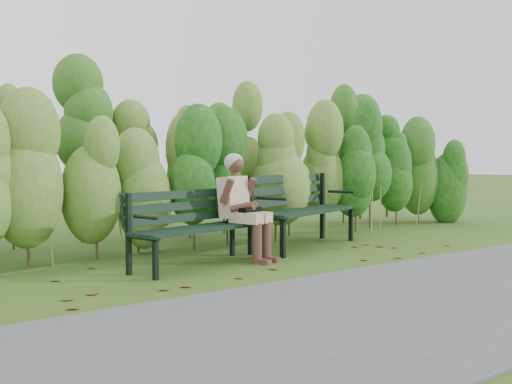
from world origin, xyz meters
TOP-DOWN VIEW (x-y plane):
  - ground at (0.00, 0.00)m, footprint 80.00×80.00m
  - footpath at (0.00, -2.20)m, footprint 60.00×2.50m
  - hedge_band at (0.00, 1.86)m, footprint 11.04×1.67m
  - leaf_litter at (-0.72, 0.01)m, footprint 5.86×2.19m
  - bench_left at (-0.89, 0.30)m, footprint 1.68×0.87m
  - bench_right at (0.93, 0.66)m, footprint 1.97×1.15m
  - seated_woman at (-0.25, 0.28)m, footprint 0.51×0.74m

SIDE VIEW (x-z plane):
  - ground at x=0.00m, z-range 0.00..0.00m
  - leaf_litter at x=-0.72m, z-range 0.00..0.01m
  - footpath at x=0.00m, z-range 0.00..0.01m
  - bench_left at x=-0.89m, z-range 0.07..0.87m
  - bench_right at x=0.93m, z-range 0.08..1.02m
  - seated_woman at x=-0.25m, z-range 0.07..1.27m
  - hedge_band at x=0.00m, z-range 0.05..2.47m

